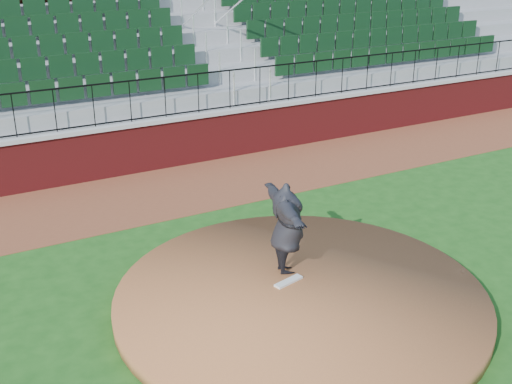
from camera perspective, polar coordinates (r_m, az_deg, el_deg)
ground at (r=10.82m, az=3.87°, el=-9.03°), size 90.00×90.00×0.00m
warning_track at (r=15.17m, az=-7.11°, el=0.30°), size 34.00×3.20×0.01m
field_wall at (r=16.38m, az=-9.33°, el=4.05°), size 34.00×0.35×1.20m
wall_cap at (r=16.20m, az=-9.47°, el=6.24°), size 34.00×0.45×0.10m
wall_railing at (r=16.06m, az=-9.59°, el=8.12°), size 34.00×0.05×1.00m
seating_stands at (r=18.50m, az=-12.61°, el=11.31°), size 34.00×5.10×4.60m
concourse_wall at (r=21.10m, az=-15.00°, el=13.61°), size 34.00×0.50×5.50m
pitchers_mound at (r=10.47m, az=3.98°, el=-9.38°), size 5.96×5.96×0.25m
pitching_rubber at (r=10.63m, az=2.91°, el=-7.94°), size 0.56×0.26×0.04m
pitcher at (r=10.60m, az=2.79°, el=-3.24°), size 1.03×2.05×1.61m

